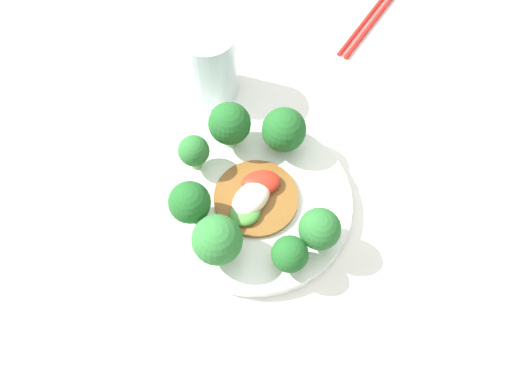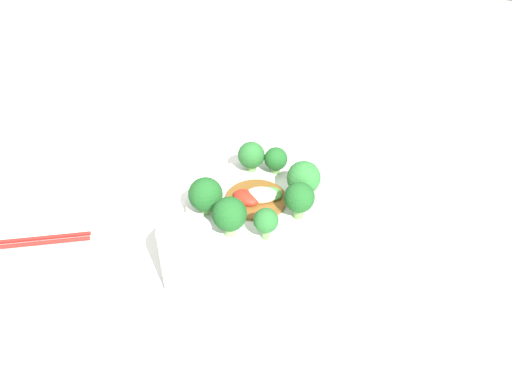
% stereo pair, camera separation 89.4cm
% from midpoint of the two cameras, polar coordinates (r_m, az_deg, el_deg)
% --- Properties ---
extents(ground_plane, '(8.00, 8.00, 0.00)m').
position_cam_midpoint_polar(ground_plane, '(1.32, 13.86, -28.17)').
color(ground_plane, '#B7B2A8').
extents(table, '(0.88, 0.85, 0.71)m').
position_cam_midpoint_polar(table, '(0.98, 18.87, -28.20)').
color(table, silver).
rests_on(table, ground_plane).
extents(plate, '(0.25, 0.25, 0.02)m').
position_cam_midpoint_polar(plate, '(0.63, 27.94, -32.40)').
color(plate, white).
rests_on(plate, table).
extents(broccoli_east, '(0.04, 0.04, 0.05)m').
position_cam_midpoint_polar(broccoli_east, '(0.63, 35.97, -38.90)').
color(broccoli_east, '#70A356').
rests_on(broccoli_east, plate).
extents(broccoli_northwest, '(0.06, 0.06, 0.07)m').
position_cam_midpoint_polar(broccoli_northwest, '(0.60, 31.46, -24.12)').
color(broccoli_northwest, '#7AAD5B').
rests_on(broccoli_northwest, plate).
extents(broccoli_southwest, '(0.04, 0.04, 0.06)m').
position_cam_midpoint_polar(broccoli_southwest, '(0.56, 20.64, -29.37)').
color(broccoli_southwest, '#70A356').
rests_on(broccoli_southwest, plate).
extents(broccoli_northeast, '(0.05, 0.05, 0.06)m').
position_cam_midpoint_polar(broccoli_northeast, '(0.64, 38.49, -35.28)').
color(broccoli_northeast, '#70A356').
rests_on(broccoli_northeast, plate).
extents(broccoli_south, '(0.05, 0.05, 0.07)m').
position_cam_midpoint_polar(broccoli_south, '(0.56, 22.41, -36.92)').
color(broccoli_south, '#70A356').
rests_on(broccoli_south, plate).
extents(broccoli_west, '(0.06, 0.06, 0.07)m').
position_cam_midpoint_polar(broccoli_west, '(0.57, 24.86, -24.84)').
color(broccoli_west, '#89B76B').
rests_on(broccoli_west, plate).
extents(broccoli_southeast, '(0.06, 0.06, 0.07)m').
position_cam_midpoint_polar(broccoli_southeast, '(0.59, 27.44, -40.43)').
color(broccoli_southeast, '#89B76B').
rests_on(broccoli_southeast, plate).
extents(stirfry_center, '(0.11, 0.11, 0.03)m').
position_cam_midpoint_polar(stirfry_center, '(0.62, 28.62, -32.60)').
color(stirfry_center, brown).
rests_on(stirfry_center, plate).
extents(drinking_glass, '(0.08, 0.08, 0.11)m').
position_cam_midpoint_polar(drinking_glass, '(0.57, 19.76, -14.94)').
color(drinking_glass, silver).
rests_on(drinking_glass, table).
extents(chopsticks, '(0.17, 0.20, 0.01)m').
position_cam_midpoint_polar(chopsticks, '(0.78, 35.18, -2.00)').
color(chopsticks, red).
rests_on(chopsticks, table).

